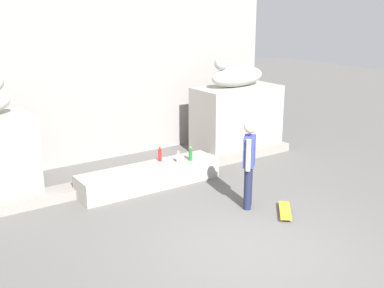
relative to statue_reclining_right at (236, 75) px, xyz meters
name	(u,v)px	position (x,y,z in m)	size (l,w,h in m)	color
ground_plane	(256,251)	(-3.12, -4.36, -1.95)	(40.00, 40.00, 0.00)	#605E5B
facade_wall	(94,50)	(-3.12, 1.52, 0.68)	(9.57, 0.60, 5.26)	gray
pedestal_right	(236,119)	(0.04, 0.00, -1.12)	(2.19, 1.15, 1.67)	#A39E93
statue_reclining_right	(236,75)	(0.00, 0.00, 0.00)	(1.62, 0.62, 0.78)	#AAB1A6
ledge_block	(150,176)	(-3.12, -1.03, -1.73)	(3.07, 0.71, 0.45)	#A39E93
skater	(249,160)	(-2.11, -2.98, -1.03)	(0.41, 0.40, 1.67)	#1E233F
skateboard	(285,211)	(-1.75, -3.61, -1.89)	(0.68, 0.73, 0.08)	gold
bottle_red	(160,155)	(-2.76, -0.85, -1.36)	(0.08, 0.08, 0.33)	red
bottle_clear	(178,158)	(-2.49, -1.17, -1.40)	(0.08, 0.08, 0.26)	silver
bottle_green	(191,155)	(-2.20, -1.19, -1.38)	(0.08, 0.08, 0.30)	#1E722D
stair_step	(140,176)	(-3.12, -0.59, -1.85)	(8.49, 0.50, 0.20)	gray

